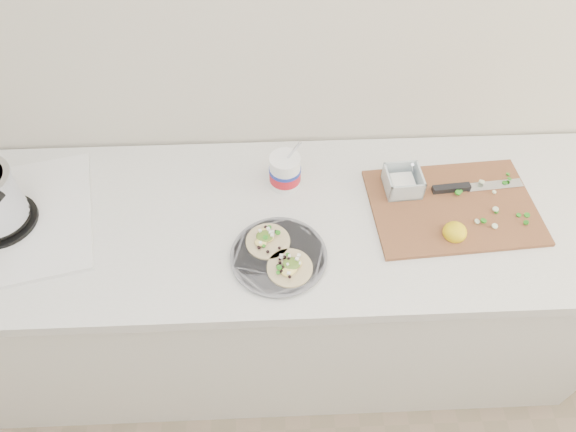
{
  "coord_description": "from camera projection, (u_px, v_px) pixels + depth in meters",
  "views": [
    {
      "loc": [
        0.08,
        0.47,
        2.09
      ],
      "look_at": [
        0.12,
        1.37,
        0.96
      ],
      "focal_mm": 32.0,
      "sensor_mm": 36.0,
      "label": 1
    }
  ],
  "objects": [
    {
      "name": "counter",
      "position": [
        255.0,
        292.0,
        1.87
      ],
      "size": [
        2.44,
        0.66,
        0.9
      ],
      "color": "silver",
      "rests_on": "ground"
    },
    {
      "name": "tub",
      "position": [
        286.0,
        170.0,
        1.55
      ],
      "size": [
        0.1,
        0.1,
        0.22
      ],
      "rotation": [
        0.0,
        0.0,
        0.14
      ],
      "color": "white",
      "rests_on": "counter"
    },
    {
      "name": "taco_plate",
      "position": [
        279.0,
        254.0,
        1.41
      ],
      "size": [
        0.27,
        0.27,
        0.04
      ],
      "rotation": [
        0.0,
        0.0,
        0.3
      ],
      "color": "slate",
      "rests_on": "counter"
    },
    {
      "name": "cutboard",
      "position": [
        449.0,
        201.0,
        1.53
      ],
      "size": [
        0.51,
        0.37,
        0.08
      ],
      "rotation": [
        0.0,
        0.0,
        0.06
      ],
      "color": "brown",
      "rests_on": "counter"
    }
  ]
}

